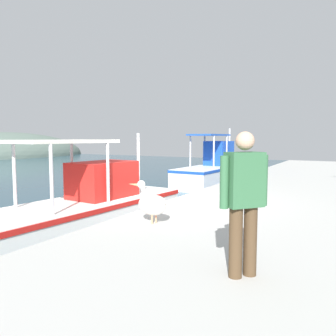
{
  "coord_description": "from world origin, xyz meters",
  "views": [
    {
      "loc": [
        -8.03,
        -4.31,
        2.46
      ],
      "look_at": [
        3.32,
        2.03,
        1.28
      ],
      "focal_mm": 36.08,
      "sensor_mm": 36.0,
      "label": 1
    }
  ],
  "objects_px": {
    "fishing_boat_third": "(214,170)",
    "fisherman_standing": "(244,197)",
    "pelican": "(152,203)",
    "mooring_bollard_second": "(258,169)",
    "fishing_boat_second": "(85,207)"
  },
  "relations": [
    {
      "from": "fishing_boat_second",
      "to": "fishing_boat_third",
      "type": "bearing_deg",
      "value": 1.19
    },
    {
      "from": "fisherman_standing",
      "to": "fishing_boat_second",
      "type": "bearing_deg",
      "value": 61.34
    },
    {
      "from": "pelican",
      "to": "mooring_bollard_second",
      "type": "xyz_separation_m",
      "value": [
        9.78,
        0.45,
        -0.17
      ]
    },
    {
      "from": "fishing_boat_second",
      "to": "pelican",
      "type": "bearing_deg",
      "value": -112.89
    },
    {
      "from": "fishing_boat_third",
      "to": "fisherman_standing",
      "type": "distance_m",
      "value": 13.81
    },
    {
      "from": "fishing_boat_second",
      "to": "fishing_boat_third",
      "type": "relative_size",
      "value": 1.08
    },
    {
      "from": "fishing_boat_second",
      "to": "fishing_boat_third",
      "type": "distance_m",
      "value": 9.87
    },
    {
      "from": "fishing_boat_third",
      "to": "pelican",
      "type": "distance_m",
      "value": 11.52
    },
    {
      "from": "fishing_boat_third",
      "to": "mooring_bollard_second",
      "type": "bearing_deg",
      "value": -116.48
    },
    {
      "from": "fishing_boat_second",
      "to": "fishing_boat_third",
      "type": "height_order",
      "value": "fishing_boat_third"
    },
    {
      "from": "fisherman_standing",
      "to": "mooring_bollard_second",
      "type": "bearing_deg",
      "value": 13.49
    },
    {
      "from": "fishing_boat_second",
      "to": "fisherman_standing",
      "type": "height_order",
      "value": "fishing_boat_second"
    },
    {
      "from": "pelican",
      "to": "mooring_bollard_second",
      "type": "height_order",
      "value": "pelican"
    },
    {
      "from": "pelican",
      "to": "mooring_bollard_second",
      "type": "relative_size",
      "value": 2.12
    },
    {
      "from": "fishing_boat_second",
      "to": "fisherman_standing",
      "type": "distance_m",
      "value": 5.99
    }
  ]
}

